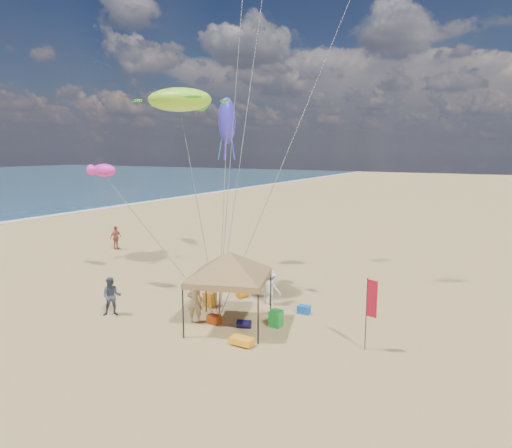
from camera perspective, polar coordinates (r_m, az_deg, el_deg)
The scene contains 18 objects.
ground at distance 19.58m, azimuth -4.40°, elevation -12.91°, with size 280.00×280.00×0.00m, color tan.
canopy_tent at distance 18.63m, azimuth -3.44°, elevation -3.88°, with size 5.83×5.83×3.79m.
feather_flag at distance 17.19m, azimuth 14.40°, elevation -9.70°, with size 0.42×0.11×2.81m.
cooler_red at distance 19.87m, azimuth -5.40°, elevation -11.99°, with size 0.54×0.38×0.38m, color #B13F0E.
cooler_blue at distance 20.99m, azimuth 6.13°, elevation -10.81°, with size 0.54×0.38×0.38m, color #1656B4.
bag_navy at distance 19.32m, azimuth -1.54°, elevation -12.62°, with size 0.36×0.36×0.60m, color black.
bag_orange at distance 23.01m, azimuth -1.71°, elevation -8.95°, with size 0.36×0.36×0.60m, color #C7730B.
chair_green at distance 19.45m, azimuth 2.56°, elevation -11.93°, with size 0.50×0.50×0.70m, color #1A912D.
chair_yellow at distance 21.84m, azimuth -5.92°, elevation -9.55°, with size 0.50×0.50×0.70m, color #FF9D1C.
crate_grey at distance 17.82m, azimuth -1.54°, elevation -14.73°, with size 0.34×0.30×0.28m, color slate.
beach_cart at distance 17.73m, azimuth -1.82°, elevation -14.65°, with size 0.90×0.50×0.24m, color #FEA31C.
person_near_a at distance 19.84m, azimuth -7.82°, elevation -9.80°, with size 0.68×0.44×1.86m, color tan.
person_near_b at distance 21.47m, azimuth -17.93°, elevation -8.79°, with size 0.86×0.67×1.78m, color #3C4152.
person_near_c at distance 21.86m, azimuth 1.87°, elevation -8.09°, with size 1.10×0.63×1.71m, color silver.
person_far_a at distance 35.38m, azimuth -17.45°, elevation -1.66°, with size 1.05×0.44×1.80m, color #AE4B43.
turtle_kite at distance 23.16m, azimuth -9.73°, elevation 15.35°, with size 3.38×2.70×1.13m, color #A0FB2E.
fish_kite at distance 25.08m, azimuth -18.82°, elevation 6.50°, with size 1.56×0.78×0.69m, color #F02BB5.
squid_kite at distance 28.94m, azimuth -3.73°, elevation 13.03°, with size 1.11×1.11×2.89m, color #3931CF.
Camera 1 is at (10.10, -15.04, 7.43)m, focal length 31.35 mm.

